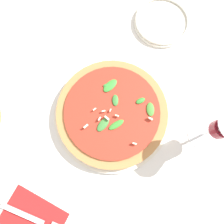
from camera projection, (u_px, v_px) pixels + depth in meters
The scene contains 5 objects.
ground_plane at pixel (103, 105), 0.61m from camera, with size 6.00×6.00×0.00m, color silver.
pizza_arugula_main at pixel (112, 113), 0.59m from camera, with size 0.32×0.32×0.05m.
napkin at pixel (33, 218), 0.54m from camera, with size 0.16×0.11×0.01m.
fork at pixel (35, 220), 0.54m from camera, with size 0.19×0.03×0.00m.
side_plate_white at pixel (162, 22), 0.67m from camera, with size 0.17×0.17×0.02m.
Camera 1 is at (0.09, -0.13, 0.59)m, focal length 35.00 mm.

